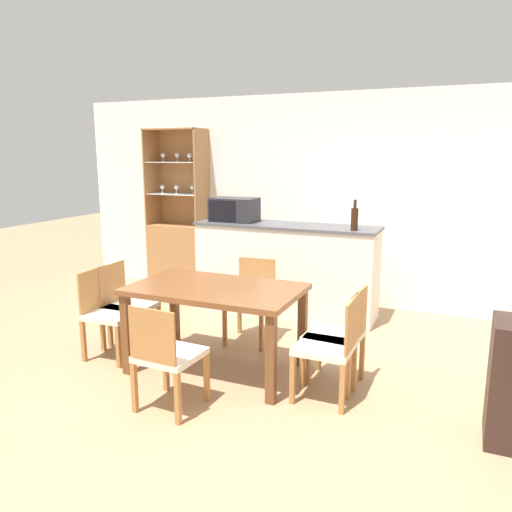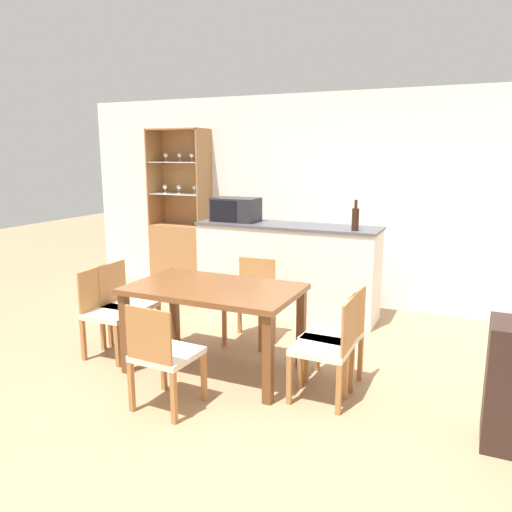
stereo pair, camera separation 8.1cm
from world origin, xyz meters
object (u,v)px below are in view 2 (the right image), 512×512
(dining_chair_side_left_near, at_px, (109,312))
(wine_bottle, at_px, (355,219))
(dining_chair_side_right_near, at_px, (327,347))
(dining_chair_head_near, at_px, (164,355))
(display_cabinet, at_px, (182,244))
(microwave, at_px, (236,210))
(dining_table, at_px, (214,297))
(dining_chair_side_left_far, at_px, (127,304))
(dining_chair_head_far, at_px, (251,300))
(dining_chair_side_right_far, at_px, (336,336))

(dining_chair_side_left_near, relative_size, wine_bottle, 2.52)
(dining_chair_side_right_near, distance_m, dining_chair_head_near, 1.21)
(display_cabinet, xyz_separation_m, dining_chair_side_left_near, (0.69, -2.32, -0.20))
(dining_chair_side_left_near, xyz_separation_m, wine_bottle, (1.85, 1.69, 0.76))
(dining_chair_side_right_near, height_order, wine_bottle, wine_bottle)
(microwave, bearing_deg, dining_table, -69.31)
(display_cabinet, xyz_separation_m, dining_chair_side_left_far, (0.69, -2.06, -0.20))
(dining_chair_head_far, height_order, wine_bottle, wine_bottle)
(dining_chair_side_right_near, height_order, dining_chair_head_near, same)
(dining_table, distance_m, dining_chair_side_left_near, 1.07)
(microwave, relative_size, wine_bottle, 1.66)
(dining_chair_head_near, relative_size, dining_chair_side_left_near, 1.00)
(dining_chair_head_near, height_order, dining_chair_side_left_near, same)
(dining_chair_side_right_far, bearing_deg, dining_table, 101.47)
(display_cabinet, height_order, wine_bottle, display_cabinet)
(dining_chair_side_right_near, bearing_deg, dining_chair_side_left_far, 83.07)
(dining_chair_side_right_near, relative_size, dining_chair_side_left_near, 1.00)
(dining_chair_side_right_near, distance_m, dining_chair_side_left_far, 2.08)
(dining_chair_head_far, distance_m, wine_bottle, 1.38)
(dining_chair_head_far, xyz_separation_m, microwave, (-0.64, 0.95, 0.77))
(dining_chair_side_right_far, xyz_separation_m, dining_chair_side_left_far, (-2.06, 0.00, 0.00))
(wine_bottle, bearing_deg, dining_chair_head_far, -135.14)
(dining_table, relative_size, dining_chair_side_right_near, 1.76)
(microwave, bearing_deg, dining_chair_head_far, -56.09)
(dining_chair_side_right_far, distance_m, microwave, 2.43)
(dining_chair_side_left_far, height_order, dining_chair_side_left_near, same)
(display_cabinet, bearing_deg, dining_chair_side_right_far, -36.77)
(dining_chair_side_right_far, xyz_separation_m, dining_chair_side_right_near, (0.00, -0.25, 0.00))
(dining_chair_head_far, relative_size, wine_bottle, 2.52)
(microwave, bearing_deg, display_cabinet, 155.99)
(display_cabinet, xyz_separation_m, microwave, (1.08, -0.48, 0.57))
(dining_chair_head_near, height_order, wine_bottle, wine_bottle)
(dining_chair_head_near, relative_size, wine_bottle, 2.52)
(display_cabinet, height_order, dining_chair_head_near, display_cabinet)
(dining_chair_head_far, bearing_deg, dining_table, 87.23)
(microwave, bearing_deg, dining_chair_side_right_near, -47.56)
(dining_chair_side_right_near, distance_m, microwave, 2.60)
(dining_chair_side_right_near, height_order, microwave, microwave)
(microwave, bearing_deg, dining_chair_side_right_far, -43.28)
(dining_table, xyz_separation_m, wine_bottle, (0.81, 1.56, 0.53))
(dining_chair_side_left_near, bearing_deg, dining_chair_head_far, 128.55)
(display_cabinet, relative_size, dining_chair_head_near, 2.67)
(dining_chair_side_left_far, relative_size, dining_chair_head_far, 1.00)
(display_cabinet, bearing_deg, dining_chair_head_near, -59.61)
(display_cabinet, bearing_deg, dining_chair_side_left_far, -71.44)
(dining_chair_side_right_near, relative_size, dining_chair_head_near, 1.00)
(dining_chair_side_right_near, xyz_separation_m, dining_chair_head_far, (-1.03, 0.88, 0.00))
(dining_chair_side_right_near, xyz_separation_m, wine_bottle, (-0.22, 1.69, 0.76))
(dining_chair_side_right_near, xyz_separation_m, dining_chair_side_left_near, (-2.06, -0.00, 0.00))
(display_cabinet, relative_size, dining_table, 1.51)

